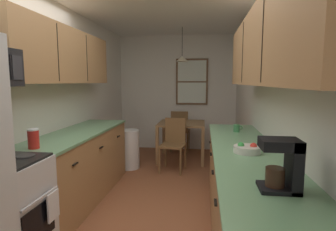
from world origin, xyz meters
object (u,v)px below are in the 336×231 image
object	(u,v)px
coffee_maker	(285,164)
table_serving_bowl	(176,121)
mug_by_coffeemaker	(237,128)
fruit_bowl	(247,149)
dining_chair_far	(180,129)
dining_chair_near	(174,142)
storage_canister	(33,139)
dining_table	(182,128)
stove_range	(2,215)
trash_bin	(129,149)

from	to	relation	value
coffee_maker	table_serving_bowl	world-z (taller)	coffee_maker
mug_by_coffeemaker	fruit_bowl	distance (m)	1.02
fruit_bowl	dining_chair_far	bearing A→B (deg)	104.80
dining_chair_near	storage_canister	bearing A→B (deg)	-116.11
table_serving_bowl	fruit_bowl	bearing A→B (deg)	-71.65
dining_table	fruit_bowl	distance (m)	2.90
stove_range	dining_table	xyz separation A→B (m)	(1.17, 3.34, 0.16)
storage_canister	fruit_bowl	world-z (taller)	storage_canister
fruit_bowl	table_serving_bowl	world-z (taller)	fruit_bowl
dining_table	dining_chair_far	world-z (taller)	dining_chair_far
trash_bin	mug_by_coffeemaker	size ratio (longest dim) A/B	6.02
coffee_maker	dining_chair_far	bearing A→B (deg)	102.96
coffee_maker	fruit_bowl	size ratio (longest dim) A/B	1.27
dining_chair_near	dining_chair_far	size ratio (longest dim) A/B	1.00
dining_chair_near	dining_chair_far	world-z (taller)	same
storage_canister	fruit_bowl	distance (m)	1.99
dining_chair_far	trash_bin	distance (m)	1.52
dining_chair_far	mug_by_coffeemaker	bearing A→B (deg)	-68.79
dining_table	storage_canister	bearing A→B (deg)	-112.25
dining_table	table_serving_bowl	xyz separation A→B (m)	(-0.12, 0.03, 0.14)
stove_range	mug_by_coffeemaker	xyz separation A→B (m)	(2.01, 1.59, 0.48)
fruit_bowl	coffee_maker	bearing A→B (deg)	-84.71
dining_chair_near	coffee_maker	bearing A→B (deg)	-71.81
dining_chair_far	table_serving_bowl	distance (m)	0.67
coffee_maker	mug_by_coffeemaker	distance (m)	1.87
dining_table	storage_canister	distance (m)	3.13
mug_by_coffeemaker	coffee_maker	bearing A→B (deg)	-88.41
fruit_bowl	dining_table	bearing A→B (deg)	106.36
dining_chair_far	mug_by_coffeemaker	size ratio (longest dim) A/B	7.91
storage_canister	stove_range	bearing A→B (deg)	-89.31
dining_chair_far	trash_bin	bearing A→B (deg)	-121.41
coffee_maker	table_serving_bowl	size ratio (longest dim) A/B	1.89
stove_range	dining_chair_far	distance (m)	4.12
stove_range	fruit_bowl	size ratio (longest dim) A/B	4.59
fruit_bowl	stove_range	bearing A→B (deg)	-163.92
dining_chair_far	mug_by_coffeemaker	xyz separation A→B (m)	(0.93, -2.39, 0.45)
coffee_maker	fruit_bowl	world-z (taller)	coffee_maker
dining_table	fruit_bowl	xyz separation A→B (m)	(0.81, -2.76, 0.31)
dining_chair_near	mug_by_coffeemaker	size ratio (longest dim) A/B	7.91
mug_by_coffeemaker	trash_bin	bearing A→B (deg)	147.28
stove_range	trash_bin	distance (m)	2.71
dining_chair_near	trash_bin	size ratio (longest dim) A/B	1.31
dining_chair_near	dining_chair_far	distance (m)	1.29
stove_range	dining_table	bearing A→B (deg)	70.68
stove_range	fruit_bowl	xyz separation A→B (m)	(1.98, 0.57, 0.46)
coffee_maker	mug_by_coffeemaker	size ratio (longest dim) A/B	2.67
stove_range	mug_by_coffeemaker	distance (m)	2.61
dining_table	dining_chair_near	xyz separation A→B (m)	(-0.08, -0.65, -0.13)
trash_bin	storage_canister	world-z (taller)	storage_canister
stove_range	table_serving_bowl	world-z (taller)	stove_range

